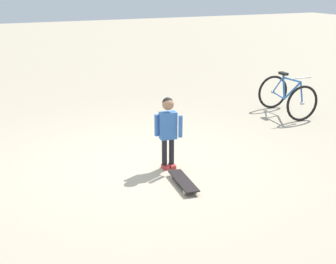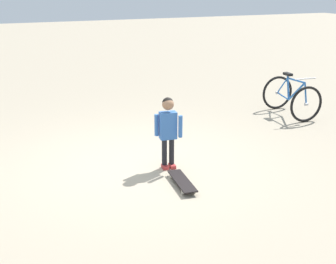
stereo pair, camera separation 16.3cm
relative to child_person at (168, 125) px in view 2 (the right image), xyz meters
name	(u,v)px [view 2 (the right image)]	position (x,y,z in m)	size (l,w,h in m)	color
ground_plane	(135,165)	(0.43, -0.27, -0.66)	(50.00, 50.00, 0.00)	tan
child_person	(168,125)	(0.00, 0.00, 0.00)	(0.35, 0.25, 1.06)	black
skateboard	(182,181)	(0.07, 0.66, -0.60)	(0.27, 0.77, 0.07)	black
bicycle_near	(291,97)	(-3.37, -1.58, -0.28)	(0.77, 1.11, 0.85)	black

